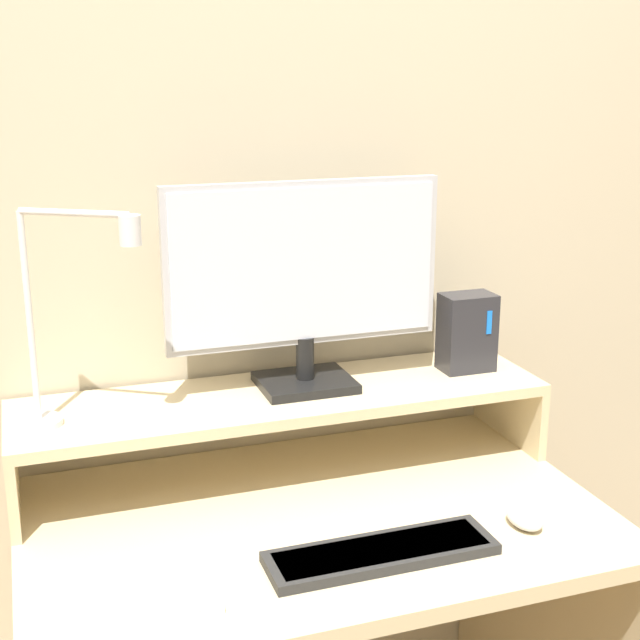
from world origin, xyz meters
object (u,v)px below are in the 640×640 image
Objects in this scene: router_dock at (467,332)px; keyboard at (381,552)px; mouse at (525,517)px; remote_control at (193,585)px; desk_lamp at (65,321)px; monitor at (304,276)px.

router_dock is 0.42× the size of keyboard.
remote_control is at bearing -179.41° from mouse.
desk_lamp reaches higher than router_dock.
router_dock reaches higher than keyboard.
router_dock is 0.98× the size of remote_control.
remote_control is (-0.67, -0.37, -0.24)m from router_dock.
mouse is at bearing -53.14° from monitor.
keyboard is 0.31m from remote_control.
router_dock reaches higher than mouse.
keyboard is at bearing -176.87° from mouse.
mouse is at bearing -22.53° from desk_lamp.
monitor is 3.29× the size of remote_control.
monitor reaches higher than router_dock.
router_dock is at bearing 29.40° from remote_control.
router_dock is 0.80m from remote_control.
monitor is 0.46m from desk_lamp.
router_dock is at bearing -1.77° from monitor.
desk_lamp is at bearing 157.47° from mouse.
monitor is at bearing 90.48° from keyboard.
remote_control is (-0.59, -0.01, -0.01)m from mouse.
remote_control is (-0.31, -0.39, -0.39)m from monitor.
monitor is 1.42× the size of keyboard.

